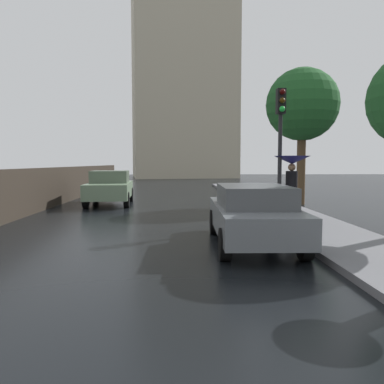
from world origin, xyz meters
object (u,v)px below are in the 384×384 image
at_px(traffic_light, 281,129).
at_px(pedestrian_with_umbrella_far, 292,168).
at_px(street_tree_near, 302,105).
at_px(car_grey_near_kerb, 253,213).
at_px(car_green_mid_road, 110,187).

bearing_deg(traffic_light, pedestrian_with_umbrella_far, 23.84).
relative_size(pedestrian_with_umbrella_far, street_tree_near, 0.32).
bearing_deg(street_tree_near, pedestrian_with_umbrella_far, -110.53).
distance_m(car_grey_near_kerb, pedestrian_with_umbrella_far, 3.61).
bearing_deg(car_grey_near_kerb, traffic_light, 65.27).
height_order(traffic_light, street_tree_near, street_tree_near).
distance_m(car_green_mid_road, pedestrian_with_umbrella_far, 8.90).
height_order(car_grey_near_kerb, traffic_light, traffic_light).
xyz_separation_m(car_grey_near_kerb, pedestrian_with_umbrella_far, (1.77, 2.99, 1.00)).
bearing_deg(pedestrian_with_umbrella_far, traffic_light, -140.92).
height_order(car_grey_near_kerb, street_tree_near, street_tree_near).
bearing_deg(pedestrian_with_umbrella_far, street_tree_near, 84.71).
xyz_separation_m(pedestrian_with_umbrella_far, street_tree_near, (2.08, 5.57, 2.75)).
height_order(car_grey_near_kerb, car_green_mid_road, car_green_mid_road).
relative_size(car_green_mid_road, street_tree_near, 0.69).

